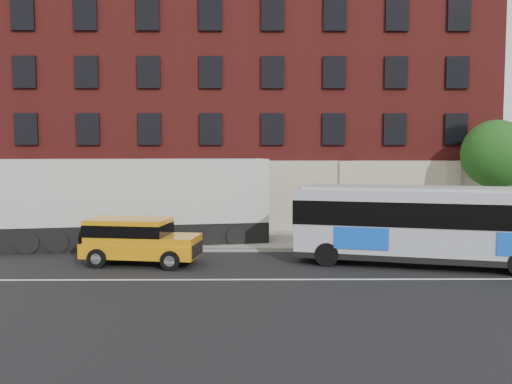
{
  "coord_description": "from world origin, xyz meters",
  "views": [
    {
      "loc": [
        0.55,
        -18.65,
        4.66
      ],
      "look_at": [
        0.76,
        5.5,
        2.84
      ],
      "focal_mm": 37.43,
      "sensor_mm": 36.0,
      "label": 1
    }
  ],
  "objects_px": {
    "sign_pole": "(58,221)",
    "street_tree": "(497,157)",
    "shipping_container": "(136,203)",
    "city_bus": "(442,223)",
    "yellow_suv": "(136,238)"
  },
  "relations": [
    {
      "from": "street_tree",
      "to": "shipping_container",
      "type": "distance_m",
      "value": 18.93
    },
    {
      "from": "street_tree",
      "to": "sign_pole",
      "type": "bearing_deg",
      "value": -171.39
    },
    {
      "from": "yellow_suv",
      "to": "shipping_container",
      "type": "height_order",
      "value": "shipping_container"
    },
    {
      "from": "city_bus",
      "to": "shipping_container",
      "type": "xyz_separation_m",
      "value": [
        -13.42,
        4.92,
        0.34
      ]
    },
    {
      "from": "sign_pole",
      "to": "yellow_suv",
      "type": "xyz_separation_m",
      "value": [
        4.27,
        -2.88,
        -0.36
      ]
    },
    {
      "from": "street_tree",
      "to": "shipping_container",
      "type": "xyz_separation_m",
      "value": [
        -18.7,
        -1.88,
        -2.28
      ]
    },
    {
      "from": "street_tree",
      "to": "city_bus",
      "type": "relative_size",
      "value": 0.51
    },
    {
      "from": "street_tree",
      "to": "yellow_suv",
      "type": "xyz_separation_m",
      "value": [
        -17.77,
        -6.21,
        -3.31
      ]
    },
    {
      "from": "sign_pole",
      "to": "shipping_container",
      "type": "height_order",
      "value": "shipping_container"
    },
    {
      "from": "street_tree",
      "to": "city_bus",
      "type": "bearing_deg",
      "value": -127.8
    },
    {
      "from": "sign_pole",
      "to": "street_tree",
      "type": "xyz_separation_m",
      "value": [
        22.04,
        3.34,
        2.96
      ]
    },
    {
      "from": "shipping_container",
      "to": "street_tree",
      "type": "bearing_deg",
      "value": 5.75
    },
    {
      "from": "city_bus",
      "to": "yellow_suv",
      "type": "xyz_separation_m",
      "value": [
        -12.49,
        0.59,
        -0.69
      ]
    },
    {
      "from": "street_tree",
      "to": "city_bus",
      "type": "height_order",
      "value": "street_tree"
    },
    {
      "from": "sign_pole",
      "to": "shipping_container",
      "type": "distance_m",
      "value": 3.71
    }
  ]
}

